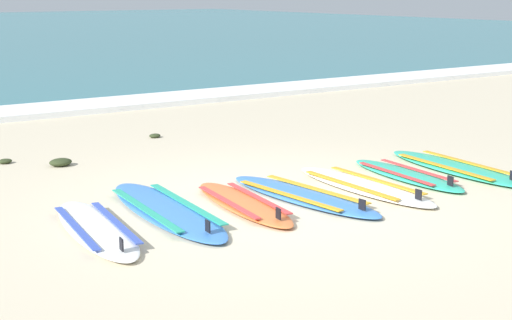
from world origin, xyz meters
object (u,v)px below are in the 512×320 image
at_px(surfboard_0, 96,228).
at_px(surfboard_5, 406,175).
at_px(surfboard_2, 243,203).
at_px(surfboard_4, 363,186).
at_px(surfboard_1, 166,210).
at_px(surfboard_3, 302,195).
at_px(surfboard_6, 456,168).

bearing_deg(surfboard_0, surfboard_5, -1.79).
distance_m(surfboard_2, surfboard_4, 1.55).
bearing_deg(surfboard_2, surfboard_5, -1.62).
distance_m(surfboard_1, surfboard_3, 1.53).
height_order(surfboard_0, surfboard_3, same).
bearing_deg(surfboard_4, surfboard_0, 176.05).
xyz_separation_m(surfboard_5, surfboard_6, (0.80, -0.08, -0.00)).
distance_m(surfboard_4, surfboard_6, 1.58).
bearing_deg(surfboard_5, surfboard_4, -173.07).
bearing_deg(surfboard_6, surfboard_3, 179.07).
relative_size(surfboard_3, surfboard_4, 1.03).
distance_m(surfboard_3, surfboard_5, 1.62).
height_order(surfboard_2, surfboard_3, same).
bearing_deg(surfboard_6, surfboard_2, 177.35).
distance_m(surfboard_3, surfboard_4, 0.84).
xyz_separation_m(surfboard_1, surfboard_6, (3.90, -0.39, 0.00)).
xyz_separation_m(surfboard_0, surfboard_3, (2.32, -0.16, -0.00)).
relative_size(surfboard_3, surfboard_5, 1.18).
bearing_deg(surfboard_1, surfboard_5, -5.65).
xyz_separation_m(surfboard_3, surfboard_4, (0.83, -0.06, 0.00)).
height_order(surfboard_0, surfboard_1, same).
relative_size(surfboard_0, surfboard_2, 1.07).
bearing_deg(surfboard_1, surfboard_6, -5.65).
relative_size(surfboard_1, surfboard_3, 1.11).
xyz_separation_m(surfboard_1, surfboard_2, (0.78, -0.24, 0.00)).
height_order(surfboard_1, surfboard_2, same).
height_order(surfboard_2, surfboard_5, same).
height_order(surfboard_5, surfboard_6, same).
relative_size(surfboard_0, surfboard_6, 0.90).
relative_size(surfboard_2, surfboard_5, 1.03).
height_order(surfboard_3, surfboard_5, same).
xyz_separation_m(surfboard_0, surfboard_5, (3.94, -0.12, 0.00)).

